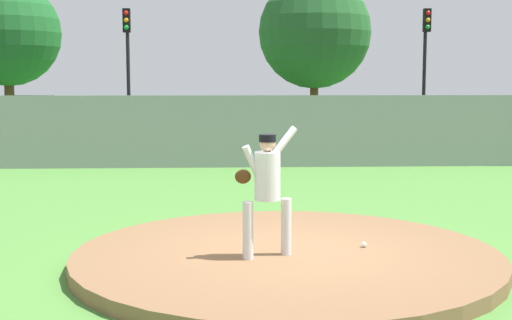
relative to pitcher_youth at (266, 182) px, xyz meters
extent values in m
plane|color=#4C8438|center=(0.28, 6.28, -1.12)|extent=(80.00, 80.00, 0.00)
cube|color=#2B2B2D|center=(0.28, 14.78, -1.11)|extent=(44.00, 7.00, 0.01)
cylinder|color=brown|center=(0.28, 0.28, -1.03)|extent=(5.49, 5.49, 0.18)
cylinder|color=silver|center=(-0.23, -0.11, -0.58)|extent=(0.13, 0.13, 0.72)
cylinder|color=silver|center=(0.26, 0.10, -0.58)|extent=(0.13, 0.13, 0.72)
cylinder|color=silver|center=(0.01, 0.00, 0.08)|extent=(0.32, 0.32, 0.60)
cylinder|color=silver|center=(0.19, 0.00, 0.47)|extent=(0.41, 0.25, 0.45)
cylinder|color=silver|center=(-0.17, 0.00, 0.24)|extent=(0.29, 0.19, 0.46)
ellipsoid|color=#4C2D14|center=(-0.29, 0.05, 0.07)|extent=(0.20, 0.12, 0.18)
sphere|color=tan|center=(0.01, 0.00, 0.48)|extent=(0.20, 0.20, 0.20)
cylinder|color=black|center=(0.01, 0.00, 0.55)|extent=(0.21, 0.21, 0.09)
sphere|color=white|center=(1.31, 0.43, -0.90)|extent=(0.07, 0.07, 0.07)
cube|color=gray|center=(0.28, 10.28, -0.15)|extent=(37.26, 0.03, 1.94)
cube|color=slate|center=(-7.16, 15.03, -0.40)|extent=(1.97, 4.43, 0.79)
cube|color=black|center=(-7.16, 15.03, 0.35)|extent=(1.73, 2.47, 0.71)
cylinder|color=black|center=(-7.23, 16.38, -0.80)|extent=(1.83, 0.74, 0.64)
cylinder|color=black|center=(-7.08, 13.69, -0.80)|extent=(1.83, 0.74, 0.64)
cube|color=#232328|center=(3.51, 14.59, -0.45)|extent=(2.09, 4.79, 0.69)
cube|color=black|center=(3.51, 14.59, 0.25)|extent=(1.79, 2.68, 0.70)
cylinder|color=black|center=(3.62, 16.04, -0.80)|extent=(1.85, 0.77, 0.64)
cylinder|color=black|center=(3.40, 13.15, -0.80)|extent=(1.85, 0.77, 0.64)
cube|color=silver|center=(-3.59, 14.90, -0.46)|extent=(1.84, 4.15, 0.67)
cube|color=black|center=(-3.59, 14.90, 0.22)|extent=(1.66, 2.30, 0.70)
cylinder|color=black|center=(-3.57, 16.17, -0.80)|extent=(1.83, 0.68, 0.64)
cylinder|color=black|center=(-3.62, 13.62, -0.80)|extent=(1.83, 0.68, 0.64)
cube|color=maroon|center=(7.43, 14.54, -0.47)|extent=(1.92, 4.26, 0.65)
cube|color=black|center=(7.43, 14.54, 0.18)|extent=(1.70, 2.37, 0.65)
cylinder|color=black|center=(7.48, 15.84, -0.80)|extent=(1.83, 0.71, 0.64)
cylinder|color=black|center=(7.37, 13.24, -0.80)|extent=(1.83, 0.71, 0.64)
cylinder|color=black|center=(-4.21, 19.04, 1.40)|extent=(0.14, 0.14, 5.04)
cube|color=black|center=(-4.21, 18.86, 3.47)|extent=(0.28, 0.24, 0.90)
sphere|color=red|center=(-4.21, 18.74, 3.74)|extent=(0.18, 0.18, 0.18)
sphere|color=orange|center=(-4.21, 18.74, 3.47)|extent=(0.18, 0.18, 0.18)
sphere|color=green|center=(-4.21, 18.74, 3.20)|extent=(0.18, 0.18, 0.18)
cylinder|color=black|center=(7.48, 19.27, 1.44)|extent=(0.14, 0.14, 5.11)
cube|color=black|center=(7.48, 19.09, 3.55)|extent=(0.28, 0.24, 0.90)
sphere|color=red|center=(7.48, 18.97, 3.82)|extent=(0.18, 0.18, 0.18)
sphere|color=orange|center=(7.48, 18.97, 3.55)|extent=(0.18, 0.18, 0.18)
sphere|color=green|center=(7.48, 18.97, 3.28)|extent=(0.18, 0.18, 0.18)
cylinder|color=#4C331E|center=(-10.05, 23.30, 0.26)|extent=(0.42, 0.42, 2.75)
sphere|color=#1D5C27|center=(-10.05, 23.30, 3.27)|extent=(4.68, 4.68, 4.68)
cylinder|color=#4C331E|center=(3.74, 24.43, 0.23)|extent=(0.39, 0.39, 2.70)
sphere|color=#225726|center=(3.74, 24.43, 3.41)|extent=(5.23, 5.23, 5.23)
camera|label=1|loc=(-0.52, -8.53, 1.27)|focal=49.25mm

